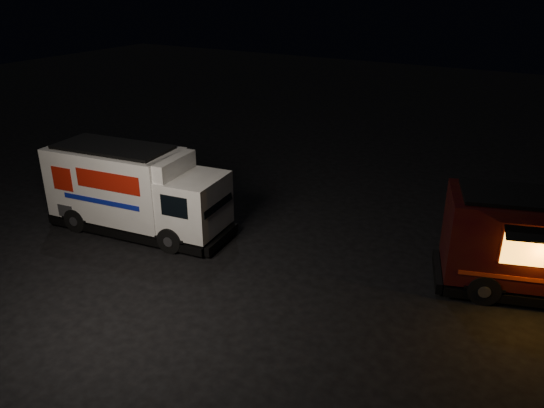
{
  "coord_description": "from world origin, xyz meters",
  "views": [
    {
      "loc": [
        7.73,
        -10.48,
        7.65
      ],
      "look_at": [
        0.48,
        2.0,
        1.42
      ],
      "focal_mm": 35.0,
      "sensor_mm": 36.0,
      "label": 1
    }
  ],
  "objects": [
    {
      "name": "ground",
      "position": [
        0.0,
        0.0,
        0.0
      ],
      "size": [
        80.0,
        80.0,
        0.0
      ],
      "primitive_type": "plane",
      "color": "black",
      "rests_on": "ground"
    },
    {
      "name": "white_truck",
      "position": [
        -3.79,
        0.88,
        1.38
      ],
      "size": [
        6.3,
        2.79,
        2.77
      ],
      "primitive_type": null,
      "rotation": [
        0.0,
        0.0,
        0.12
      ],
      "color": "white",
      "rests_on": "ground"
    }
  ]
}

